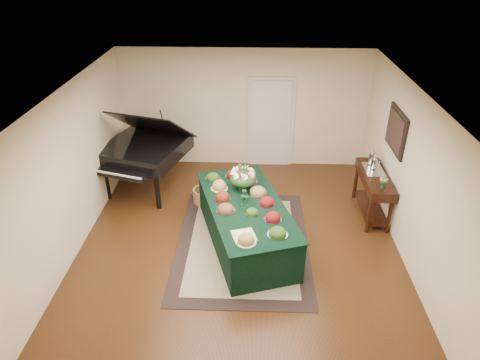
{
  "coord_description": "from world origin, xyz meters",
  "views": [
    {
      "loc": [
        0.23,
        -6.11,
        4.69
      ],
      "look_at": [
        0.0,
        0.3,
        1.05
      ],
      "focal_mm": 32.0,
      "sensor_mm": 36.0,
      "label": 1
    }
  ],
  "objects_px": {
    "floral_centerpiece": "(243,176)",
    "grand_piano": "(145,150)",
    "buffet_table": "(246,223)",
    "mahogany_sideboard": "(374,184)"
  },
  "relations": [
    {
      "from": "grand_piano",
      "to": "mahogany_sideboard",
      "type": "distance_m",
      "value": 4.58
    },
    {
      "from": "grand_piano",
      "to": "floral_centerpiece",
      "type": "bearing_deg",
      "value": -32.09
    },
    {
      "from": "floral_centerpiece",
      "to": "grand_piano",
      "type": "height_order",
      "value": "grand_piano"
    },
    {
      "from": "buffet_table",
      "to": "grand_piano",
      "type": "distance_m",
      "value": 2.82
    },
    {
      "from": "buffet_table",
      "to": "grand_piano",
      "type": "xyz_separation_m",
      "value": [
        -2.12,
        1.78,
        0.52
      ]
    },
    {
      "from": "buffet_table",
      "to": "grand_piano",
      "type": "height_order",
      "value": "grand_piano"
    },
    {
      "from": "buffet_table",
      "to": "floral_centerpiece",
      "type": "bearing_deg",
      "value": 98.31
    },
    {
      "from": "grand_piano",
      "to": "buffet_table",
      "type": "bearing_deg",
      "value": -40.09
    },
    {
      "from": "floral_centerpiece",
      "to": "grand_piano",
      "type": "relative_size",
      "value": 0.22
    },
    {
      "from": "mahogany_sideboard",
      "to": "buffet_table",
      "type": "bearing_deg",
      "value": -157.94
    }
  ]
}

